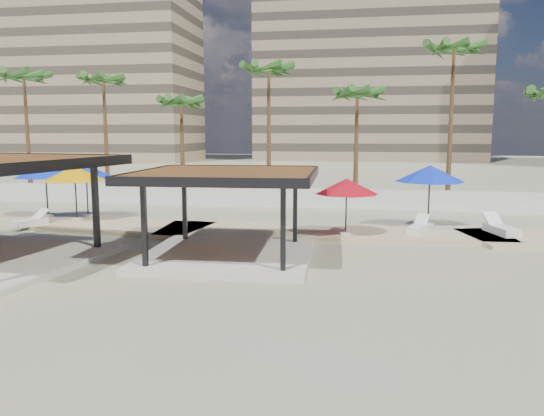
{
  "coord_description": "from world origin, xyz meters",
  "views": [
    {
      "loc": [
        3.52,
        -17.47,
        4.69
      ],
      "look_at": [
        -0.44,
        5.41,
        1.4
      ],
      "focal_mm": 35.0,
      "sensor_mm": 36.0,
      "label": 1
    }
  ],
  "objects_px": {
    "umbrella_a": "(86,172)",
    "lounger_c": "(501,229)",
    "pavilion_central": "(227,206)",
    "lounger_b": "(418,228)",
    "umbrella_c": "(347,187)",
    "lounger_a": "(30,222)"
  },
  "relations": [
    {
      "from": "pavilion_central",
      "to": "umbrella_c",
      "type": "bearing_deg",
      "value": 43.0
    },
    {
      "from": "pavilion_central",
      "to": "umbrella_a",
      "type": "distance_m",
      "value": 12.46
    },
    {
      "from": "pavilion_central",
      "to": "lounger_b",
      "type": "height_order",
      "value": "pavilion_central"
    },
    {
      "from": "lounger_b",
      "to": "lounger_a",
      "type": "bearing_deg",
      "value": 114.76
    },
    {
      "from": "pavilion_central",
      "to": "lounger_b",
      "type": "bearing_deg",
      "value": 34.74
    },
    {
      "from": "pavilion_central",
      "to": "lounger_a",
      "type": "bearing_deg",
      "value": 156.77
    },
    {
      "from": "pavilion_central",
      "to": "umbrella_a",
      "type": "relative_size",
      "value": 1.96
    },
    {
      "from": "pavilion_central",
      "to": "lounger_a",
      "type": "distance_m",
      "value": 12.0
    },
    {
      "from": "lounger_b",
      "to": "lounger_c",
      "type": "relative_size",
      "value": 0.84
    },
    {
      "from": "lounger_b",
      "to": "umbrella_c",
      "type": "bearing_deg",
      "value": 132.95
    },
    {
      "from": "umbrella_a",
      "to": "lounger_c",
      "type": "distance_m",
      "value": 21.26
    },
    {
      "from": "pavilion_central",
      "to": "umbrella_a",
      "type": "bearing_deg",
      "value": 140.05
    },
    {
      "from": "umbrella_a",
      "to": "lounger_b",
      "type": "xyz_separation_m",
      "value": [
        17.46,
        -1.78,
        -2.26
      ]
    },
    {
      "from": "umbrella_a",
      "to": "lounger_c",
      "type": "height_order",
      "value": "umbrella_a"
    },
    {
      "from": "umbrella_c",
      "to": "pavilion_central",
      "type": "bearing_deg",
      "value": -134.43
    },
    {
      "from": "lounger_b",
      "to": "lounger_c",
      "type": "distance_m",
      "value": 3.62
    },
    {
      "from": "lounger_c",
      "to": "umbrella_a",
      "type": "bearing_deg",
      "value": 69.78
    },
    {
      "from": "umbrella_a",
      "to": "lounger_b",
      "type": "relative_size",
      "value": 1.76
    },
    {
      "from": "umbrella_a",
      "to": "lounger_c",
      "type": "xyz_separation_m",
      "value": [
        21.08,
        -1.68,
        -2.23
      ]
    },
    {
      "from": "lounger_a",
      "to": "pavilion_central",
      "type": "bearing_deg",
      "value": -94.59
    },
    {
      "from": "lounger_b",
      "to": "pavilion_central",
      "type": "bearing_deg",
      "value": 147.26
    },
    {
      "from": "pavilion_central",
      "to": "umbrella_a",
      "type": "xyz_separation_m",
      "value": [
        -9.88,
        7.55,
        0.63
      ]
    }
  ]
}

